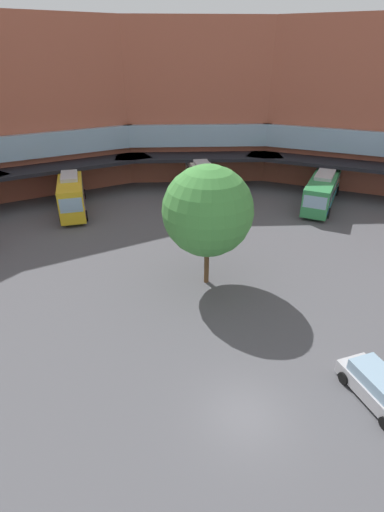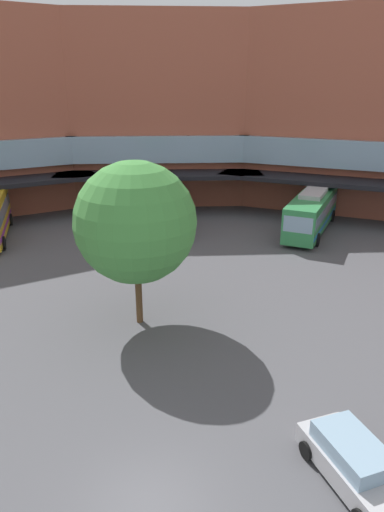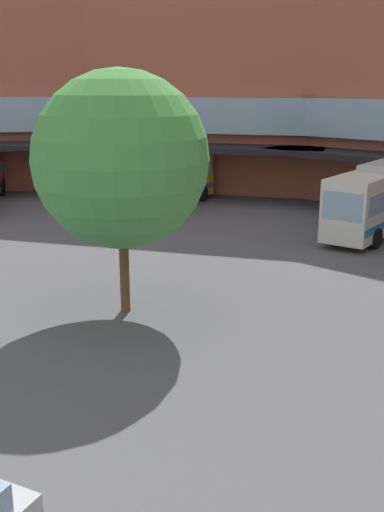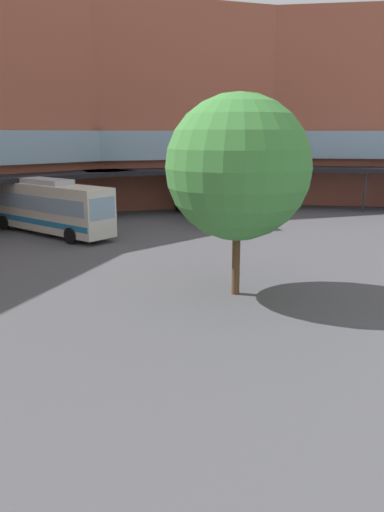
# 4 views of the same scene
# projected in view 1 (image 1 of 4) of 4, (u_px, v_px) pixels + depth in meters

# --- Properties ---
(ground_plane) EXTENTS (129.67, 129.67, 0.00)m
(ground_plane) POSITION_uv_depth(u_px,v_px,m) (245.00, 415.00, 18.11)
(ground_plane) COLOR #515156
(station_building) EXTENTS (87.91, 47.16, 18.97)m
(station_building) POSITION_uv_depth(u_px,v_px,m) (206.00, 128.00, 35.35)
(station_building) COLOR #AD5942
(station_building) RESTS_ON ground
(bus_0) EXTENTS (3.74, 12.00, 4.01)m
(bus_0) POSITION_uv_depth(u_px,v_px,m) (203.00, 181.00, 44.19)
(bus_0) COLOR silver
(bus_0) RESTS_ON ground
(bus_2) EXTENTS (4.61, 10.46, 3.98)m
(bus_2) POSITION_uv_depth(u_px,v_px,m) (72.00, 192.00, 40.54)
(bus_2) COLOR gold
(bus_2) RESTS_ON ground
(bus_5) EXTENTS (7.61, 11.33, 3.61)m
(bus_5) POSITION_uv_depth(u_px,v_px,m) (323.00, 189.00, 42.14)
(bus_5) COLOR #338C4C
(bus_5) RESTS_ON ground
(parked_car) EXTENTS (2.97, 4.73, 1.53)m
(parked_car) POSITION_uv_depth(u_px,v_px,m) (379.00, 388.00, 18.64)
(parked_car) COLOR #B7B7BC
(parked_car) RESTS_ON ground
(plaza_tree) EXTENTS (6.34, 6.34, 8.89)m
(plaza_tree) POSITION_uv_depth(u_px,v_px,m) (208.00, 211.00, 25.87)
(plaza_tree) COLOR brown
(plaza_tree) RESTS_ON ground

